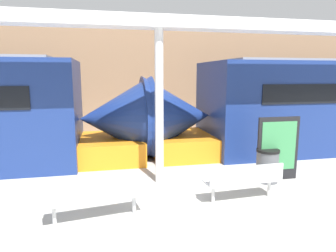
{
  "coord_description": "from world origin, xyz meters",
  "views": [
    {
      "loc": [
        -1.67,
        -4.43,
        2.66
      ],
      "look_at": [
        -0.14,
        2.81,
        1.4
      ],
      "focal_mm": 32.0,
      "sensor_mm": 36.0,
      "label": 1
    }
  ],
  "objects_px": {
    "trash_bin": "(267,165)",
    "support_column_near": "(159,109)",
    "poster_board": "(278,148)",
    "bench_near": "(244,179)",
    "bench_far": "(96,195)"
  },
  "relations": [
    {
      "from": "poster_board",
      "to": "bench_far",
      "type": "bearing_deg",
      "value": -163.66
    },
    {
      "from": "bench_far",
      "to": "support_column_near",
      "type": "height_order",
      "value": "support_column_near"
    },
    {
      "from": "bench_far",
      "to": "trash_bin",
      "type": "xyz_separation_m",
      "value": [
        4.16,
        1.24,
        -0.07
      ]
    },
    {
      "from": "poster_board",
      "to": "support_column_near",
      "type": "distance_m",
      "value": 3.18
    },
    {
      "from": "bench_far",
      "to": "support_column_near",
      "type": "distance_m",
      "value": 2.69
    },
    {
      "from": "bench_near",
      "to": "bench_far",
      "type": "height_order",
      "value": "same"
    },
    {
      "from": "bench_far",
      "to": "poster_board",
      "type": "relative_size",
      "value": 1.14
    },
    {
      "from": "trash_bin",
      "to": "bench_far",
      "type": "bearing_deg",
      "value": -163.45
    },
    {
      "from": "bench_near",
      "to": "poster_board",
      "type": "distance_m",
      "value": 1.8
    },
    {
      "from": "trash_bin",
      "to": "support_column_near",
      "type": "height_order",
      "value": "support_column_near"
    },
    {
      "from": "poster_board",
      "to": "support_column_near",
      "type": "height_order",
      "value": "support_column_near"
    },
    {
      "from": "poster_board",
      "to": "trash_bin",
      "type": "bearing_deg",
      "value": -166.53
    },
    {
      "from": "trash_bin",
      "to": "support_column_near",
      "type": "bearing_deg",
      "value": 168.81
    },
    {
      "from": "bench_far",
      "to": "bench_near",
      "type": "bearing_deg",
      "value": -3.5
    },
    {
      "from": "bench_far",
      "to": "poster_board",
      "type": "distance_m",
      "value": 4.67
    }
  ]
}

